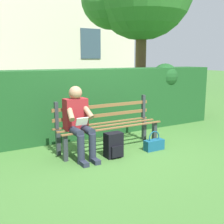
{
  "coord_description": "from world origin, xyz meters",
  "views": [
    {
      "loc": [
        2.45,
        4.27,
        1.63
      ],
      "look_at": [
        0.0,
        0.1,
        0.71
      ],
      "focal_mm": 45.06,
      "sensor_mm": 36.0,
      "label": 1
    }
  ],
  "objects": [
    {
      "name": "park_bench",
      "position": [
        0.0,
        -0.07,
        0.45
      ],
      "size": [
        1.98,
        0.49,
        0.92
      ],
      "color": "#2D3338",
      "rests_on": "ground"
    },
    {
      "name": "handbag",
      "position": [
        -0.67,
        0.45,
        0.11
      ],
      "size": [
        0.38,
        0.15,
        0.35
      ],
      "color": "navy",
      "rests_on": "ground"
    },
    {
      "name": "backpack",
      "position": [
        0.15,
        0.4,
        0.21
      ],
      "size": [
        0.29,
        0.26,
        0.42
      ],
      "color": "black",
      "rests_on": "ground"
    },
    {
      "name": "person_seated",
      "position": [
        0.64,
        0.1,
        0.63
      ],
      "size": [
        0.44,
        0.73,
        1.19
      ],
      "color": "maroon",
      "rests_on": "ground"
    },
    {
      "name": "hedge_backdrop",
      "position": [
        -0.4,
        -1.15,
        0.74
      ],
      "size": [
        6.05,
        0.77,
        1.51
      ],
      "color": "#19471E",
      "rests_on": "ground"
    },
    {
      "name": "ground",
      "position": [
        0.0,
        0.0,
        0.0
      ],
      "size": [
        60.0,
        60.0,
        0.0
      ],
      "primitive_type": "plane",
      "color": "#3D6B2D"
    }
  ]
}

